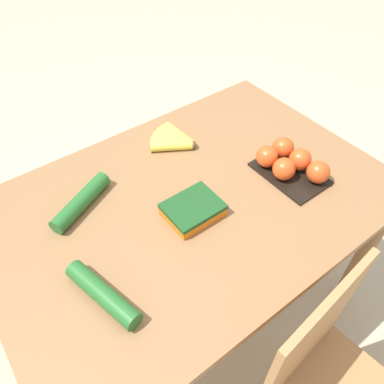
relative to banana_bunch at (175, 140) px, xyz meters
The scene contains 7 objects.
ground_plane 0.85m from the banana_bunch, 66.18° to the left, with size 12.00×12.00×0.00m, color #B7A88E.
dining_table 0.32m from the banana_bunch, 66.18° to the left, with size 1.34×0.92×0.78m.
banana_bunch is the anchor object (origin of this frame).
tomato_pack 0.44m from the banana_bunch, 122.17° to the left, with size 0.17×0.25×0.09m.
carrot_bag 0.37m from the banana_bunch, 64.12° to the left, with size 0.18×0.14×0.04m.
cucumber_near 0.44m from the banana_bunch, 11.22° to the left, with size 0.25×0.16×0.05m.
cucumber_far 0.68m from the banana_bunch, 38.58° to the left, with size 0.11×0.25×0.05m.
Camera 1 is at (0.51, 0.68, 1.71)m, focal length 35.00 mm.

